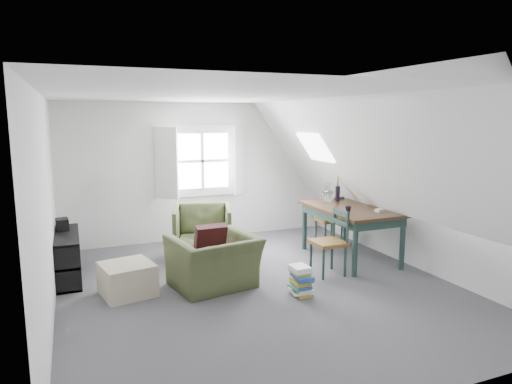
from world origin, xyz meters
name	(u,v)px	position (x,y,z in m)	size (l,w,h in m)	color
floor	(259,287)	(0.00, 0.00, 0.00)	(5.50, 5.50, 0.00)	#49484D
ceiling	(259,96)	(0.00, 0.00, 2.50)	(5.50, 5.50, 0.00)	white
wall_back	(202,172)	(0.00, 2.75, 1.25)	(5.00, 5.00, 0.00)	silver
wall_front	(402,253)	(0.00, -2.75, 1.25)	(5.00, 5.00, 0.00)	silver
wall_left	(46,209)	(-2.50, 0.00, 1.25)	(5.50, 5.50, 0.00)	silver
wall_right	(414,184)	(2.50, 0.00, 1.25)	(5.50, 5.50, 0.00)	silver
slope_left	(134,158)	(-1.55, 0.00, 1.78)	(5.50, 5.50, 0.00)	white
slope_right	(362,151)	(1.55, 0.00, 1.78)	(5.50, 5.50, 0.00)	white
dormer_window	(203,161)	(0.00, 2.68, 1.45)	(1.71, 0.35, 1.30)	white
skylight	(315,147)	(1.55, 1.30, 1.75)	(0.55, 0.75, 0.04)	white
armchair_near	(214,287)	(-0.55, 0.24, 0.00)	(1.07, 0.93, 0.69)	#3C4424
armchair_far	(203,256)	(-0.32, 1.60, 0.00)	(0.90, 0.92, 0.84)	#3C4424
throw_pillow	(210,239)	(-0.55, 0.39, 0.61)	(0.42, 0.12, 0.42)	#340E11
ottoman	(127,279)	(-1.65, 0.41, 0.20)	(0.61, 0.61, 0.41)	tan
dining_table	(351,214)	(1.82, 0.62, 0.73)	(1.00, 1.67, 0.84)	black
demijohn	(328,195)	(1.67, 1.07, 0.97)	(0.23, 0.23, 0.32)	silver
vase_twigs	(338,193)	(1.92, 1.17, 0.98)	(0.08, 0.09, 0.63)	black
cup	(348,212)	(1.57, 0.32, 0.84)	(0.09, 0.09, 0.08)	black
paper_box	(379,210)	(2.02, 0.17, 0.86)	(0.12, 0.08, 0.04)	white
dining_chair_far	(330,219)	(1.96, 1.45, 0.46)	(0.41, 0.41, 0.88)	brown
dining_chair_near	(330,241)	(1.15, 0.10, 0.49)	(0.44, 0.44, 0.93)	brown
media_shelf	(64,259)	(-2.39, 1.29, 0.29)	(0.42, 1.25, 0.64)	black
electronics_box	(62,225)	(-2.39, 1.59, 0.72)	(0.16, 0.22, 0.18)	black
magazine_stack	(301,281)	(0.39, -0.44, 0.19)	(0.28, 0.33, 0.38)	#B29933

